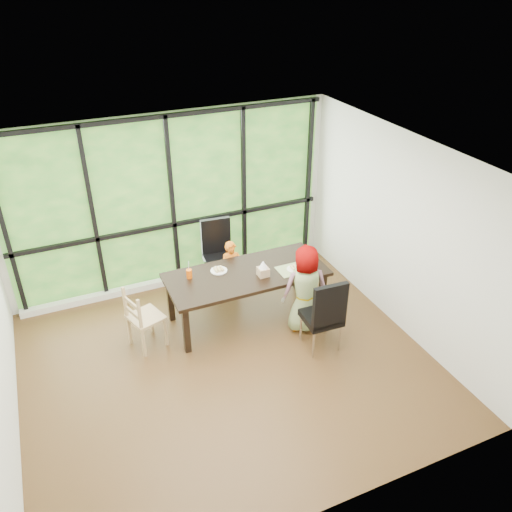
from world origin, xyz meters
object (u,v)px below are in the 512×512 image
(child_toddler, at_px, (232,270))
(chair_window_leather, at_px, (219,256))
(chair_end_beech, at_px, (146,317))
(orange_cup, at_px, (189,274))
(plate_near, at_px, (294,269))
(tissue_box, at_px, (263,272))
(chair_interior_leather, at_px, (322,313))
(green_cup, at_px, (313,264))
(dining_table, at_px, (247,295))
(white_mug, at_px, (309,254))
(plate_far, at_px, (219,271))
(child_older, at_px, (307,289))

(child_toddler, bearing_deg, chair_window_leather, 109.05)
(chair_end_beech, bearing_deg, orange_cup, -89.85)
(plate_near, bearing_deg, tissue_box, 176.63)
(chair_interior_leather, bearing_deg, tissue_box, -57.95)
(green_cup, bearing_deg, dining_table, 163.49)
(chair_window_leather, bearing_deg, orange_cup, -127.72)
(child_toddler, bearing_deg, white_mug, -17.08)
(tissue_box, bearing_deg, plate_near, -3.37)
(orange_cup, bearing_deg, plate_near, -15.24)
(orange_cup, bearing_deg, chair_window_leather, 46.55)
(chair_window_leather, bearing_deg, plate_near, -52.27)
(green_cup, bearing_deg, chair_end_beech, 174.23)
(child_toddler, bearing_deg, tissue_box, -65.92)
(child_toddler, distance_m, tissue_box, 0.83)
(green_cup, bearing_deg, plate_near, 161.77)
(plate_far, height_order, orange_cup, orange_cup)
(green_cup, height_order, tissue_box, green_cup)
(tissue_box, bearing_deg, chair_end_beech, 175.56)
(green_cup, bearing_deg, tissue_box, 171.23)
(child_older, distance_m, green_cup, 0.40)
(chair_interior_leather, height_order, child_older, child_older)
(chair_interior_leather, distance_m, plate_near, 0.82)
(chair_end_beech, relative_size, tissue_box, 6.26)
(chair_window_leather, bearing_deg, chair_interior_leather, -64.20)
(chair_interior_leather, distance_m, child_toddler, 1.68)
(child_toddler, bearing_deg, green_cup, -33.09)
(orange_cup, xyz_separation_m, tissue_box, (0.94, -0.35, -0.00))
(plate_near, distance_m, green_cup, 0.27)
(plate_far, bearing_deg, plate_near, -21.36)
(green_cup, distance_m, white_mug, 0.34)
(dining_table, height_order, child_older, child_older)
(chair_window_leather, xyz_separation_m, child_older, (0.71, -1.48, 0.10))
(dining_table, distance_m, white_mug, 1.10)
(child_older, relative_size, plate_near, 6.23)
(child_toddler, distance_m, orange_cup, 0.91)
(child_toddler, xyz_separation_m, white_mug, (1.01, -0.52, 0.32))
(plate_far, relative_size, green_cup, 1.77)
(chair_window_leather, relative_size, chair_end_beech, 1.20)
(chair_interior_leather, bearing_deg, chair_end_beech, -21.64)
(child_toddler, distance_m, child_older, 1.30)
(plate_far, xyz_separation_m, white_mug, (1.35, -0.14, 0.03))
(dining_table, height_order, child_toddler, child_toddler)
(plate_near, xyz_separation_m, white_mug, (0.37, 0.24, 0.03))
(orange_cup, bearing_deg, plate_far, -0.03)
(child_older, height_order, orange_cup, child_older)
(plate_near, xyz_separation_m, orange_cup, (-1.40, 0.38, 0.06))
(chair_interior_leather, xyz_separation_m, plate_far, (-0.98, 1.18, 0.22))
(chair_end_beech, xyz_separation_m, plate_far, (1.11, 0.23, 0.31))
(chair_window_leather, relative_size, chair_interior_leather, 1.00)
(dining_table, xyz_separation_m, chair_interior_leather, (0.64, -0.98, 0.17))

